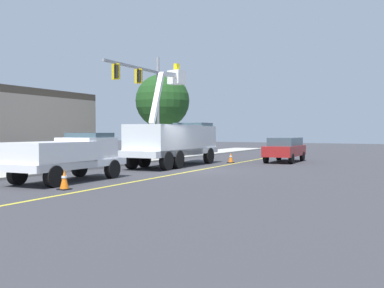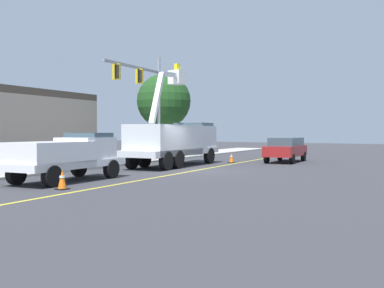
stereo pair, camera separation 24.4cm
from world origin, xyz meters
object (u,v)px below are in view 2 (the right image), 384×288
object	(u,v)px
passing_minivan	(286,148)
utility_bucket_truck	(174,140)
traffic_cone_leading	(62,179)
traffic_cone_mid_front	(231,158)
traffic_signal_mast	(145,90)
service_pickup_truck	(66,155)

from	to	relation	value
passing_minivan	utility_bucket_truck	bearing A→B (deg)	147.67
traffic_cone_leading	traffic_cone_mid_front	distance (m)	15.83
utility_bucket_truck	traffic_cone_mid_front	size ratio (longest dim) A/B	12.17
traffic_cone_leading	traffic_cone_mid_front	size ratio (longest dim) A/B	1.08
traffic_signal_mast	passing_minivan	bearing A→B (deg)	-57.92
utility_bucket_truck	traffic_cone_mid_front	distance (m)	4.86
passing_minivan	traffic_signal_mast	xyz separation A→B (m)	(-5.20, 8.29, 4.03)
service_pickup_truck	passing_minivan	bearing A→B (deg)	-11.43
utility_bucket_truck	service_pickup_truck	world-z (taller)	utility_bucket_truck
traffic_cone_leading	traffic_cone_mid_front	bearing A→B (deg)	5.36
service_pickup_truck	traffic_signal_mast	size ratio (longest dim) A/B	0.77
passing_minivan	traffic_cone_mid_front	world-z (taller)	passing_minivan
service_pickup_truck	traffic_cone_mid_front	size ratio (longest dim) A/B	8.38
utility_bucket_truck	service_pickup_truck	size ratio (longest dim) A/B	1.45
traffic_cone_leading	service_pickup_truck	bearing A→B (deg)	46.09
service_pickup_truck	passing_minivan	distance (m)	16.84
utility_bucket_truck	passing_minivan	xyz separation A→B (m)	(7.04, -4.46, -0.63)
traffic_cone_leading	traffic_signal_mast	xyz separation A→B (m)	(13.19, 6.92, 4.64)
utility_bucket_truck	service_pickup_truck	distance (m)	9.54
utility_bucket_truck	traffic_signal_mast	distance (m)	5.45
passing_minivan	traffic_cone_mid_front	distance (m)	3.94
service_pickup_truck	passing_minivan	size ratio (longest dim) A/B	1.16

